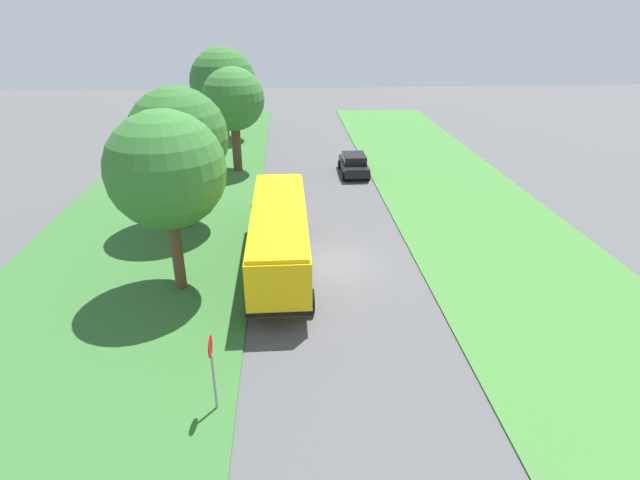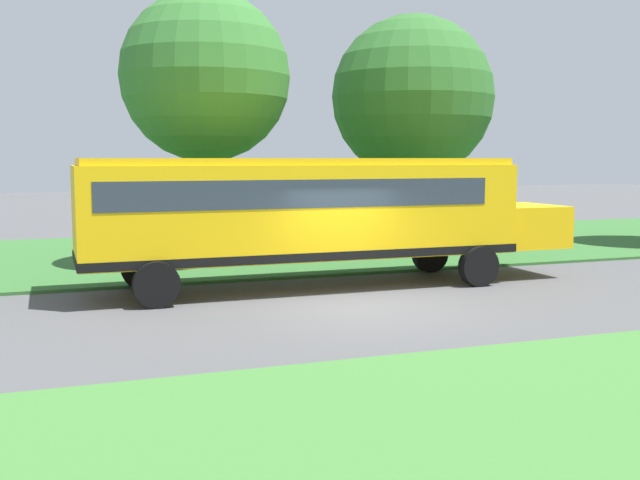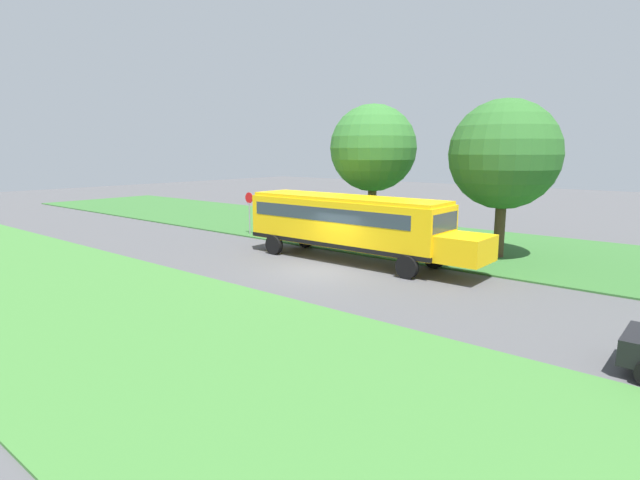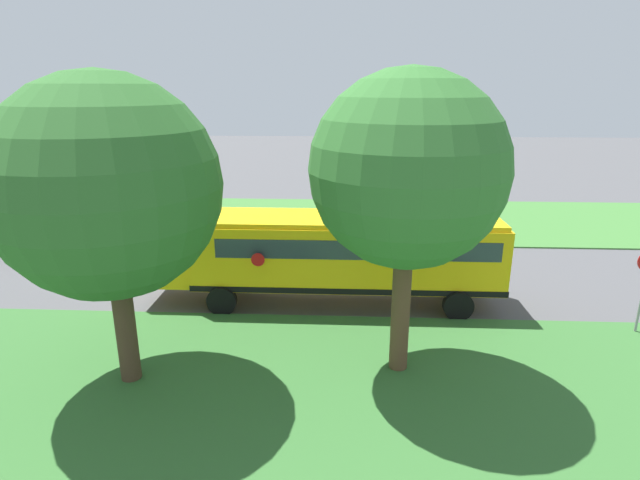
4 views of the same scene
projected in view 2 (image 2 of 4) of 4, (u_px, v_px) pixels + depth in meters
The scene contains 5 objects.
ground_plane at pixel (364, 307), 15.98m from camera, with size 120.00×120.00×0.00m, color #4C4C4F.
grass_verge at pixel (247, 251), 25.31m from camera, with size 12.00×80.00×0.08m, color #33662D.
school_bus at pixel (313, 209), 18.17m from camera, with size 2.84×12.42×3.16m.
oak_tree_beside_bus at pixel (207, 78), 21.45m from camera, with size 4.85×4.85×7.90m.
oak_tree_roadside_mid at pixel (413, 99), 24.51m from camera, with size 5.33×5.33×7.82m.
Camera 2 is at (14.44, -6.30, 3.16)m, focal length 42.00 mm.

